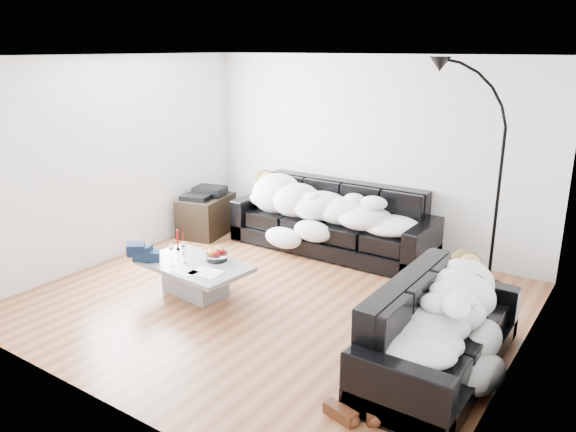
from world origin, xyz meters
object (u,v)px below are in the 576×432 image
Objects in this scene: candle_left at (178,240)px; shoes at (354,411)px; wine_glass_b at (172,251)px; floor_lamp at (498,192)px; sleeper_right at (443,305)px; av_cabinet at (206,215)px; wine_glass_c at (185,256)px; sofa_back at (332,218)px; sleeper_back at (330,205)px; wine_glass_a at (184,249)px; coffee_table at (195,278)px; candle_right at (183,242)px; fruit_bowl at (217,254)px; sofa_right at (441,329)px; stereo at (205,192)px.

candle_left is 0.52× the size of shoes.
floor_lamp reaches higher than wine_glass_b.
sleeper_right is 4.50m from av_cabinet.
sleeper_right is 2.93m from wine_glass_c.
wine_glass_c is (-0.66, -2.14, -0.01)m from sofa_back.
sleeper_back is 2.20m from wine_glass_c.
coffee_table is at bearing -22.63° from wine_glass_a.
sofa_back is 13.18× the size of candle_right.
av_cabinet is (-0.87, 1.45, -0.20)m from candle_left.
floor_lamp is (3.04, 2.09, 0.69)m from wine_glass_b.
floor_lamp is (3.08, 1.85, 0.66)m from candle_right.
candle_right is at bearing 176.17° from fruit_bowl.
candle_left is (-0.46, 0.22, 0.31)m from coffee_table.
wine_glass_b is 0.19× the size of av_cabinet.
sofa_right is 12.63× the size of wine_glass_b.
wine_glass_b is (-3.18, -0.01, 0.04)m from sofa_right.
wine_glass_b is (-0.91, -2.10, -0.01)m from sofa_back.
shoes is (-0.30, -0.97, -0.57)m from sleeper_right.
floor_lamp is at bearing -0.24° from sofa_back.
candle_left is at bearing 86.30° from sleeper_right.
sofa_right is 11.64× the size of wine_glass_a.
sleeper_right is at bearing -33.24° from av_cabinet.
wine_glass_a reaches higher than wine_glass_c.
sofa_right is at bearing -33.24° from av_cabinet.
av_cabinet reaches higher than wine_glass_c.
wine_glass_b is 3.06m from shoes.
wine_glass_b is (-3.18, -0.01, -0.18)m from sleeper_right.
candle_right is at bearing 136.09° from wine_glass_a.
candle_right is at bearing -177.49° from shoes.
fruit_bowl is at bearing 22.43° from wine_glass_b.
sleeper_right is 10.75× the size of wine_glass_c.
wine_glass_b is 0.25m from wine_glass_c.
wine_glass_c is at bearing -10.13° from wine_glass_b.
fruit_bowl is at bearing -3.83° from candle_right.
wine_glass_b is at bearing 90.10° from sleeper_right.
wine_glass_a is at bearing -27.56° from candle_left.
wine_glass_b is 0.99× the size of wine_glass_c.
sleeper_right is 2.15m from floor_lamp.
sleeper_back is at bearing 174.67° from floor_lamp.
floor_lamp reaches higher than candle_left.
wine_glass_b is at bearing -74.16° from stereo.
sofa_right is 0.84× the size of sleeper_back.
candle_left reaches higher than coffee_table.
shoes is 4.72m from stereo.
shoes is (2.93, -1.21, -0.42)m from candle_right.
shoes is at bearing -20.93° from coffee_table.
av_cabinet is at bearing 123.44° from candle_right.
sleeper_right reaches higher than coffee_table.
candle_right is at bearing -68.07° from av_cabinet.
candle_left is at bearing 144.49° from wine_glass_c.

